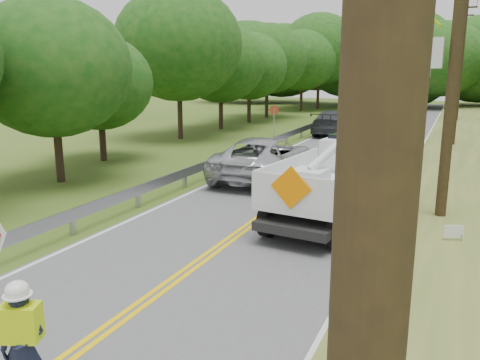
% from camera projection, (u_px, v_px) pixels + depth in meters
% --- Properties ---
extents(ground, '(140.00, 140.00, 0.00)m').
position_uv_depth(ground, '(94.00, 340.00, 8.21)').
color(ground, '#345116').
rests_on(ground, ground).
extents(road, '(7.20, 96.00, 0.03)m').
position_uv_depth(road, '(317.00, 176.00, 20.68)').
color(road, '#535356').
rests_on(road, ground).
extents(guardrail, '(0.18, 48.00, 0.77)m').
position_uv_depth(guardrail, '(239.00, 154.00, 22.96)').
color(guardrail, '#9A9BA3').
rests_on(guardrail, ground).
extents(utility_poles, '(1.60, 43.30, 10.00)m').
position_uv_depth(utility_poles, '(459.00, 48.00, 20.21)').
color(utility_poles, black).
rests_on(utility_poles, ground).
extents(treeline_left, '(10.03, 54.19, 10.50)m').
position_uv_depth(treeline_left, '(248.00, 56.00, 38.67)').
color(treeline_left, '#332319').
rests_on(treeline_left, ground).
extents(treeline_horizon, '(57.34, 14.25, 12.38)m').
position_uv_depth(treeline_horizon, '(426.00, 59.00, 56.51)').
color(treeline_horizon, '#124612').
rests_on(treeline_horizon, ground).
extents(flagger, '(1.03, 0.66, 2.66)m').
position_uv_depth(flagger, '(21.00, 338.00, 6.43)').
color(flagger, '#191E33').
rests_on(flagger, road).
extents(bucket_truck, '(4.10, 6.69, 6.43)m').
position_uv_depth(bucket_truck, '(351.00, 166.00, 15.16)').
color(bucket_truck, black).
rests_on(bucket_truck, road).
extents(suv_silver, '(3.06, 6.26, 1.71)m').
position_uv_depth(suv_silver, '(264.00, 158.00, 20.01)').
color(suv_silver, silver).
rests_on(suv_silver, road).
extents(suv_darkgrey, '(2.37, 5.83, 1.69)m').
position_uv_depth(suv_darkgrey, '(336.00, 122.00, 33.59)').
color(suv_darkgrey, '#35373C').
rests_on(suv_darkgrey, road).
extents(stop_sign_permanent, '(0.52, 0.19, 2.51)m').
position_uv_depth(stop_sign_permanent, '(274.00, 121.00, 26.67)').
color(stop_sign_permanent, '#9A9BA3').
rests_on(stop_sign_permanent, ground).
extents(yard_sign, '(0.45, 0.21, 0.68)m').
position_uv_depth(yard_sign, '(454.00, 233.00, 12.06)').
color(yard_sign, white).
rests_on(yard_sign, ground).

